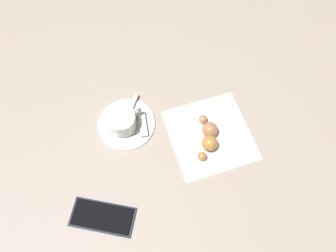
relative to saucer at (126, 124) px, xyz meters
The scene contains 8 objects.
ground_plane 0.11m from the saucer, 17.69° to the right, with size 1.80×1.80×0.00m, color #AF9F93.
saucer is the anchor object (origin of this frame).
espresso_cup 0.03m from the saucer, 134.41° to the right, with size 0.09×0.07×0.05m.
teaspoon 0.01m from the saucer, 97.89° to the left, with size 0.06×0.12×0.01m.
sugar_packet 0.04m from the saucer, 12.36° to the right, with size 0.07×0.02×0.01m, color white.
napkin 0.22m from the saucer, 13.25° to the right, with size 0.20×0.20×0.00m, color white.
croissant 0.21m from the saucer, 17.00° to the right, with size 0.06×0.13×0.04m.
cell_phone 0.23m from the saucer, 105.13° to the right, with size 0.16×0.10×0.01m.
Camera 1 is at (-0.03, -0.31, 0.70)m, focal length 32.31 mm.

